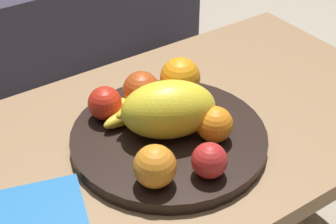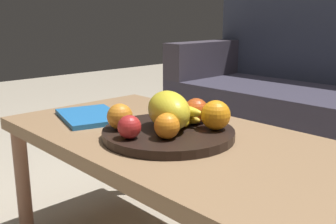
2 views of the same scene
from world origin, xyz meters
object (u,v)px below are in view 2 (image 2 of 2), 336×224
object	(u,v)px
apple_left	(196,111)
orange_left	(216,115)
couch	(327,108)
magazine	(90,116)
orange_front	(120,117)
orange_right	(167,126)
banana_bunch	(181,114)
fruit_bowl	(168,133)
melon_large_front	(168,110)
coffee_table	(176,151)
apple_front	(178,107)
apple_right	(129,127)

from	to	relation	value
apple_left	orange_left	bearing A→B (deg)	-8.39
couch	magazine	bearing A→B (deg)	-99.71
orange_front	orange_right	size ratio (longest dim) A/B	1.08
banana_bunch	couch	bearing A→B (deg)	94.46
fruit_bowl	apple_left	distance (m)	0.12
orange_right	apple_left	distance (m)	0.18
apple_left	melon_large_front	bearing A→B (deg)	-95.23
fruit_bowl	orange_front	bearing A→B (deg)	-133.32
magazine	fruit_bowl	bearing A→B (deg)	23.97
melon_large_front	coffee_table	bearing A→B (deg)	83.91
coffee_table	apple_front	xyz separation A→B (m)	(-0.07, 0.08, 0.11)
couch	apple_right	bearing A→B (deg)	-85.70
couch	apple_front	distance (m)	1.17
banana_bunch	melon_large_front	bearing A→B (deg)	-76.99
orange_front	fruit_bowl	bearing A→B (deg)	46.68
orange_left	orange_right	world-z (taller)	orange_left
orange_front	couch	bearing A→B (deg)	90.75
banana_bunch	orange_front	bearing A→B (deg)	-113.86
coffee_table	melon_large_front	bearing A→B (deg)	-96.09
orange_right	magazine	bearing A→B (deg)	177.71
apple_left	banana_bunch	distance (m)	0.05
fruit_bowl	melon_large_front	bearing A→B (deg)	147.60
fruit_bowl	orange_front	size ratio (longest dim) A/B	5.09
couch	apple_left	size ratio (longest dim) A/B	22.68
apple_right	orange_left	bearing A→B (deg)	66.20
coffee_table	orange_front	world-z (taller)	orange_front
coffee_table	couch	world-z (taller)	couch
fruit_bowl	melon_large_front	size ratio (longest dim) A/B	2.13
couch	orange_right	size ratio (longest dim) A/B	24.93
apple_front	banana_bunch	world-z (taller)	apple_front
apple_front	apple_right	bearing A→B (deg)	-74.66
orange_left	apple_front	distance (m)	0.17
couch	melon_large_front	world-z (taller)	couch
coffee_table	banana_bunch	distance (m)	0.11
fruit_bowl	banana_bunch	distance (m)	0.08
couch	fruit_bowl	size ratio (longest dim) A/B	4.52
orange_left	banana_bunch	xyz separation A→B (m)	(-0.11, -0.02, -0.01)
orange_left	apple_left	world-z (taller)	orange_left
melon_large_front	banana_bunch	bearing A→B (deg)	103.01
apple_front	melon_large_front	bearing A→B (deg)	-57.06
coffee_table	orange_left	world-z (taller)	orange_left
coffee_table	apple_left	size ratio (longest dim) A/B	14.96
orange_front	apple_left	distance (m)	0.23
orange_left	apple_right	distance (m)	0.25
orange_left	orange_right	size ratio (longest dim) A/B	1.23
coffee_table	melon_large_front	distance (m)	0.13
orange_right	apple_right	xyz separation A→B (m)	(-0.07, -0.07, -0.00)
orange_left	orange_front	bearing A→B (deg)	-134.13
coffee_table	orange_right	size ratio (longest dim) A/B	16.45
melon_large_front	apple_right	size ratio (longest dim) A/B	2.82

